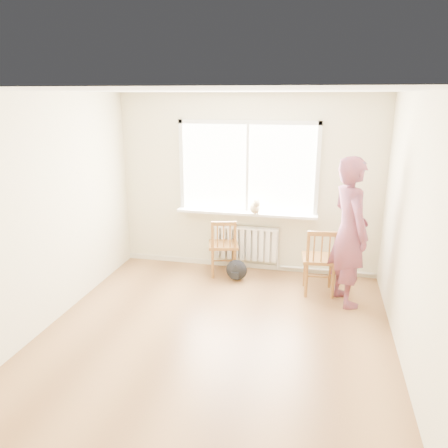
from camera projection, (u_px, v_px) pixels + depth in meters
The scene contains 13 objects.
floor at pixel (213, 340), 4.92m from camera, with size 4.50×4.50×0.00m, color olive.
ceiling at pixel (211, 91), 4.15m from camera, with size 4.50×4.50×0.00m, color white.
back_wall at pixel (248, 185), 6.64m from camera, with size 4.00×0.01×2.70m, color beige.
window at pixel (248, 164), 6.53m from camera, with size 2.12×0.05×1.42m.
windowsill at pixel (246, 213), 6.66m from camera, with size 2.15×0.22×0.04m, color white.
radiator at pixel (246, 243), 6.82m from camera, with size 1.00×0.12×0.55m.
heating_pipe at pixel (326, 270), 6.69m from camera, with size 0.04×0.04×1.40m, color silver.
baseboard at pixel (246, 265), 7.00m from camera, with size 4.00×0.03×0.08m, color beige.
chair_left at pixel (223, 247), 6.60m from camera, with size 0.53×0.51×0.89m.
chair_right at pixel (320, 261), 5.95m from camera, with size 0.51×0.49×0.95m.
person at pixel (350, 232), 5.58m from camera, with size 0.71×0.47×1.95m, color #B53C69.
cat at pixel (255, 207), 6.52m from camera, with size 0.23×0.36×0.25m.
backpack at pixel (237, 270), 6.50m from camera, with size 0.31×0.24×0.31m, color black.
Camera 1 is at (1.07, -4.21, 2.66)m, focal length 35.00 mm.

